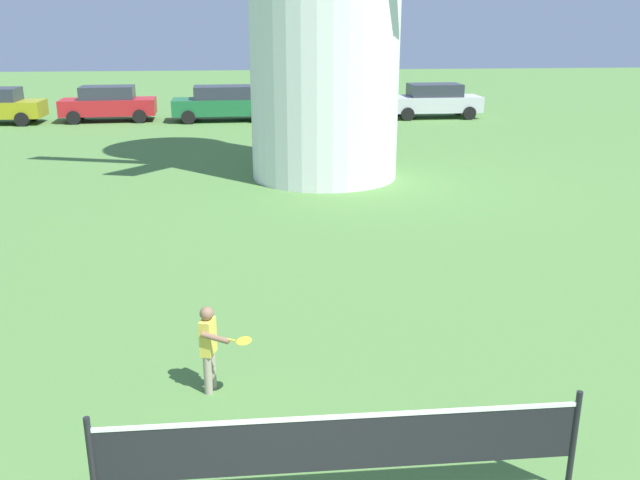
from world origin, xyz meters
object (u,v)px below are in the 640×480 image
player_far (210,344)px  parked_car_green (223,103)px  tennis_net (341,444)px  parked_car_silver (434,100)px  parked_car_red (108,103)px  parked_car_cream (334,102)px

player_far → parked_car_green: 23.92m
tennis_net → parked_car_silver: size_ratio=1.07×
parked_car_red → parked_car_cream: same height
player_far → parked_car_cream: parked_car_cream is taller
tennis_net → parked_car_silver: bearing=73.6°
parked_car_silver → parked_car_cream: bearing=-175.7°
tennis_net → parked_car_silver: (7.72, 26.24, 0.13)m
tennis_net → player_far: (-1.32, 2.25, -0.04)m
parked_car_green → parked_car_red: bearing=175.6°
parked_car_silver → tennis_net: bearing=-106.4°
parked_car_red → parked_car_silver: same height
tennis_net → parked_car_green: (-2.06, 26.16, 0.13)m
player_far → parked_car_green: parked_car_green is taller
parked_car_red → parked_car_green: 5.15m
parked_car_cream → parked_car_silver: bearing=4.3°
parked_car_green → player_far: bearing=-88.2°
tennis_net → parked_car_cream: bearing=83.5°
tennis_net → player_far: size_ratio=4.03×
tennis_net → parked_car_cream: (2.96, 25.88, 0.13)m
tennis_net → parked_car_red: 27.51m
parked_car_red → parked_car_cream: 10.18m
player_far → parked_car_cream: 24.02m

